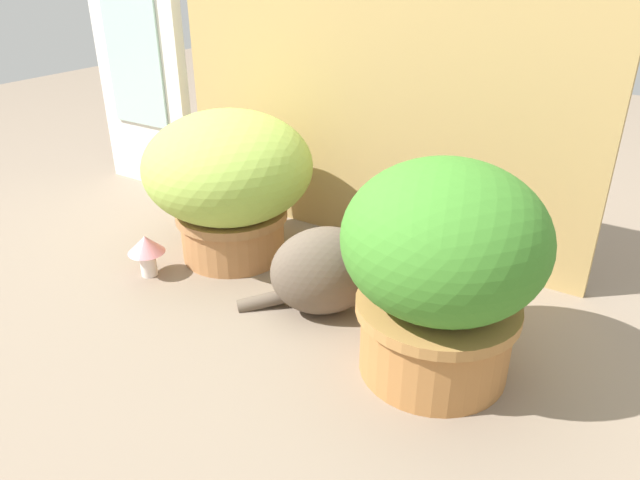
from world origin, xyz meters
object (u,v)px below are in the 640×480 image
Objects in this scene: mushroom_ornament_red at (211,224)px; cat at (332,266)px; leafy_planter at (442,266)px; grass_planter at (229,179)px; mushroom_ornament_pink at (146,248)px.

cat is at bearing -4.25° from mushroom_ornament_red.
leafy_planter reaches higher than mushroom_ornament_red.
cat is at bearing -13.64° from grass_planter.
mushroom_ornament_pink is at bearing -176.70° from leafy_planter.
leafy_planter is at bearing -8.53° from mushroom_ornament_red.
mushroom_ornament_red is at bearing 58.25° from mushroom_ornament_pink.
grass_planter reaches higher than mushroom_ornament_pink.
cat is 0.41m from mushroom_ornament_red.
leafy_planter is 0.73m from mushroom_ornament_red.
mushroom_ornament_red is (-0.02, -0.06, -0.12)m from grass_planter.
leafy_planter reaches higher than grass_planter.
grass_planter is at bearing 70.13° from mushroom_ornament_red.
cat is (0.39, -0.09, -0.11)m from grass_planter.
leafy_planter is 3.92× the size of mushroom_ornament_pink.
grass_planter is 1.30× the size of cat.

